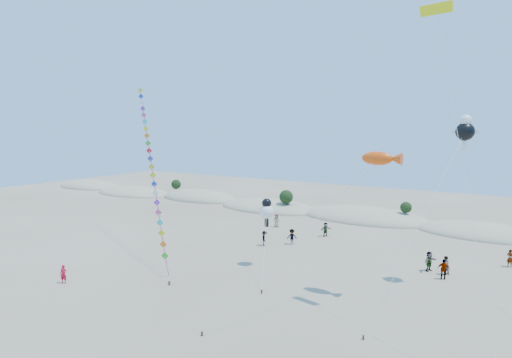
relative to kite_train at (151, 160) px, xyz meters
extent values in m
plane|color=#7D7057|center=(14.77, -17.24, -9.84)|extent=(160.00, 160.00, 0.00)
ellipsoid|color=tan|center=(-49.23, 28.36, -9.84)|extent=(17.00, 9.35, 3.20)
ellipsoid|color=#183814|center=(-49.23, 28.36, -8.96)|extent=(13.60, 6.12, 0.68)
ellipsoid|color=tan|center=(-33.23, 26.96, -9.84)|extent=(18.00, 9.90, 2.80)
ellipsoid|color=#183814|center=(-33.23, 26.96, -9.07)|extent=(14.40, 6.48, 0.72)
ellipsoid|color=tan|center=(-17.23, 28.76, -9.84)|extent=(16.00, 8.80, 3.60)
ellipsoid|color=#183814|center=(-17.23, 28.76, -8.85)|extent=(12.80, 5.76, 0.64)
ellipsoid|color=tan|center=(-1.23, 27.36, -9.84)|extent=(17.60, 9.68, 3.00)
ellipsoid|color=#183814|center=(-1.23, 27.36, -9.02)|extent=(14.08, 6.34, 0.70)
ellipsoid|color=tan|center=(14.77, 28.06, -9.84)|extent=(19.00, 10.45, 3.40)
ellipsoid|color=#183814|center=(14.77, 28.06, -8.91)|extent=(15.20, 6.84, 0.76)
ellipsoid|color=tan|center=(30.77, 26.66, -9.84)|extent=(16.40, 9.02, 2.80)
ellipsoid|color=#183814|center=(30.77, 26.66, -9.07)|extent=(13.12, 5.90, 0.66)
sphere|color=black|center=(-23.23, 28.96, -7.48)|extent=(1.90, 1.90, 1.90)
sphere|color=black|center=(2.77, 26.16, -7.36)|extent=(2.20, 2.20, 2.20)
sphere|color=black|center=(20.77, 28.16, -7.60)|extent=(1.60, 1.60, 1.60)
cube|color=#3F2D1E|center=(9.46, -7.39, -9.67)|extent=(0.12, 0.12, 0.35)
cylinder|color=silver|center=(0.83, -0.66, -0.79)|extent=(17.30, 13.48, 18.12)
cube|color=green|center=(7.64, -5.97, -7.93)|extent=(1.32, 0.51, 1.39)
cube|color=pink|center=(7.82, -5.92, -9.03)|extent=(0.19, 0.45, 1.55)
cube|color=orange|center=(6.87, -5.36, -7.12)|extent=(1.32, 0.51, 1.39)
cube|color=pink|center=(7.05, -5.31, -8.22)|extent=(0.19, 0.45, 1.55)
cube|color=yellow|center=(6.10, -4.76, -6.31)|extent=(1.32, 0.51, 1.39)
cube|color=pink|center=(6.28, -4.71, -7.41)|extent=(0.19, 0.45, 1.55)
cube|color=#1AC7BC|center=(5.32, -4.16, -5.50)|extent=(1.32, 0.51, 1.39)
cube|color=pink|center=(5.50, -4.11, -6.60)|extent=(0.19, 0.45, 1.55)
cube|color=#F14C80|center=(4.55, -3.56, -4.69)|extent=(1.32, 0.51, 1.39)
cube|color=pink|center=(4.73, -3.51, -5.79)|extent=(0.19, 0.45, 1.55)
cube|color=purple|center=(3.78, -2.96, -3.88)|extent=(1.32, 0.51, 1.39)
cube|color=pink|center=(3.96, -2.91, -4.98)|extent=(0.19, 0.45, 1.55)
cube|color=white|center=(3.01, -2.36, -3.07)|extent=(1.32, 0.51, 1.39)
cube|color=pink|center=(3.19, -2.31, -4.17)|extent=(0.19, 0.45, 1.55)
cube|color=#1735CB|center=(2.23, -1.76, -2.26)|extent=(1.32, 0.51, 1.39)
cube|color=pink|center=(2.41, -1.71, -3.36)|extent=(0.19, 0.45, 1.55)
cube|color=#C3E81B|center=(1.46, -1.15, -1.45)|extent=(1.32, 0.51, 1.39)
cube|color=pink|center=(1.64, -1.10, -2.55)|extent=(0.19, 0.45, 1.55)
cube|color=gold|center=(0.69, -0.55, -0.64)|extent=(1.32, 0.51, 1.39)
cube|color=pink|center=(0.87, -0.50, -1.74)|extent=(0.19, 0.45, 1.55)
cube|color=#3D28A0|center=(-0.08, 0.05, 0.17)|extent=(1.32, 0.51, 1.39)
cube|color=pink|center=(0.10, 0.10, -0.93)|extent=(0.19, 0.45, 1.55)
cube|color=red|center=(-0.86, 0.65, 0.98)|extent=(1.32, 0.51, 1.39)
cube|color=pink|center=(-0.68, 0.70, -0.12)|extent=(0.19, 0.45, 1.55)
cube|color=green|center=(-1.63, 1.25, 1.79)|extent=(1.32, 0.51, 1.39)
cube|color=pink|center=(-1.45, 1.30, 0.69)|extent=(0.19, 0.45, 1.55)
cube|color=orange|center=(-2.40, 1.85, 2.60)|extent=(1.32, 0.51, 1.39)
cube|color=pink|center=(-2.22, 1.90, 1.50)|extent=(0.19, 0.45, 1.55)
cube|color=yellow|center=(-3.17, 2.45, 3.41)|extent=(1.32, 0.51, 1.39)
cube|color=pink|center=(-2.99, 2.50, 2.31)|extent=(0.19, 0.45, 1.55)
cube|color=#1AC7BC|center=(-3.95, 3.06, 4.22)|extent=(1.32, 0.51, 1.39)
cube|color=pink|center=(-3.77, 3.11, 3.12)|extent=(0.19, 0.45, 1.55)
cube|color=#F14C80|center=(-4.72, 3.66, 5.03)|extent=(1.32, 0.51, 1.39)
cube|color=pink|center=(-4.54, 3.71, 3.93)|extent=(0.19, 0.45, 1.55)
cube|color=purple|center=(-5.49, 4.26, 5.84)|extent=(1.32, 0.51, 1.39)
cube|color=pink|center=(-5.31, 4.31, 4.74)|extent=(0.19, 0.45, 1.55)
cube|color=white|center=(-6.26, 4.86, 6.65)|extent=(1.32, 0.51, 1.39)
cube|color=pink|center=(-6.08, 4.91, 5.55)|extent=(0.19, 0.45, 1.55)
cube|color=#1735CB|center=(-7.04, 5.46, 7.45)|extent=(1.32, 0.51, 1.39)
cube|color=pink|center=(-6.86, 5.51, 6.35)|extent=(0.19, 0.45, 1.55)
cube|color=#C3E81B|center=(-7.81, 6.06, 8.26)|extent=(1.32, 0.51, 1.39)
cube|color=pink|center=(-7.63, 6.11, 7.16)|extent=(0.19, 0.45, 1.55)
cube|color=#3F2D1E|center=(17.55, -12.88, -9.69)|extent=(0.10, 0.10, 0.30)
cylinder|color=silver|center=(21.17, -6.58, -4.35)|extent=(7.27, 12.64, 11.01)
ellipsoid|color=#E7480C|center=(24.80, -0.27, 1.15)|extent=(2.43, 1.07, 1.07)
cone|color=#E7480C|center=(26.16, -0.27, 1.15)|extent=(0.97, 0.97, 0.97)
cube|color=#3F2D1E|center=(17.08, -4.74, -9.69)|extent=(0.10, 0.10, 0.30)
cylinder|color=silver|center=(15.42, -1.57, -7.17)|extent=(3.35, 6.37, 5.35)
sphere|color=white|center=(13.76, 1.61, -4.51)|extent=(1.37, 1.37, 1.37)
sphere|color=black|center=(13.76, 1.61, -3.68)|extent=(0.92, 0.92, 0.92)
cube|color=black|center=(13.76, 1.61, -5.59)|extent=(0.35, 0.18, 0.80)
cube|color=#3F2D1E|center=(26.50, -7.83, -9.69)|extent=(0.10, 0.10, 0.30)
cylinder|color=silver|center=(28.32, -0.93, -3.33)|extent=(3.68, 13.82, 13.04)
sphere|color=black|center=(30.15, 5.97, 3.18)|extent=(1.50, 1.50, 1.50)
sphere|color=white|center=(30.15, 5.97, 4.08)|extent=(0.98, 0.98, 0.98)
cube|color=white|center=(30.15, 5.97, 2.03)|extent=(0.35, 0.18, 0.80)
cube|color=white|center=(29.45, 5.97, 3.18)|extent=(0.60, 0.15, 0.25)
cube|color=white|center=(30.85, 5.97, 3.18)|extent=(0.60, 0.15, 0.25)
cylinder|color=silver|center=(31.53, -5.94, 0.82)|extent=(5.61, 9.50, 21.34)
cube|color=yellow|center=(28.74, -1.20, 11.48)|extent=(2.20, 0.90, 0.77)
cube|color=black|center=(28.74, -1.18, 11.48)|extent=(2.13, 0.55, 0.19)
imported|color=red|center=(1.44, -11.88, -9.03)|extent=(0.70, 0.60, 1.61)
imported|color=slate|center=(9.95, 7.53, -8.99)|extent=(1.18, 1.25, 1.70)
imported|color=slate|center=(12.33, 9.70, -8.94)|extent=(1.33, 1.21, 1.79)
imported|color=slate|center=(27.50, 8.28, -8.91)|extent=(1.16, 1.81, 1.86)
imported|color=slate|center=(33.86, 13.69, -8.98)|extent=(0.75, 0.66, 1.73)
imported|color=slate|center=(28.92, 8.02, -8.98)|extent=(1.00, 1.06, 1.73)
imported|color=slate|center=(6.56, 16.34, -8.96)|extent=(0.96, 0.74, 1.75)
imported|color=slate|center=(29.00, 6.62, -8.93)|extent=(1.11, 0.57, 1.82)
imported|color=slate|center=(14.18, 15.17, -8.97)|extent=(1.21, 1.67, 1.74)
camera|label=1|loc=(34.39, -33.14, 3.43)|focal=30.00mm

